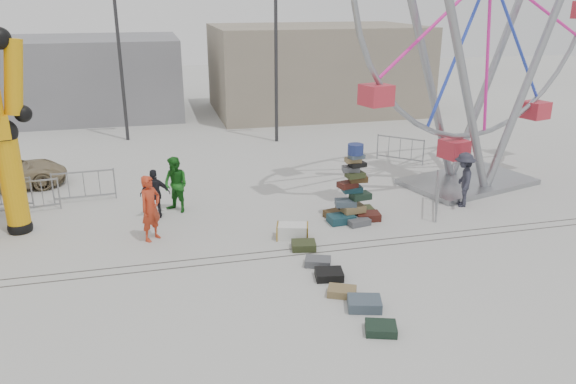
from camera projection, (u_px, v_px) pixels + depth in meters
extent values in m
plane|color=#9E9E99|center=(275.00, 268.00, 14.57)|extent=(90.00, 90.00, 0.00)
cube|color=#47443F|center=(270.00, 258.00, 15.12)|extent=(40.00, 0.04, 0.01)
cube|color=#47443F|center=(267.00, 252.00, 15.48)|extent=(40.00, 0.04, 0.01)
cube|color=gray|center=(316.00, 69.00, 33.63)|extent=(12.00, 8.00, 5.00)
cube|color=gray|center=(91.00, 76.00, 32.62)|extent=(10.00, 8.00, 4.40)
cylinder|color=#2D2D30|center=(276.00, 57.00, 25.82)|extent=(0.16, 0.16, 8.00)
cylinder|color=#2D2D30|center=(120.00, 56.00, 26.06)|extent=(0.16, 0.16, 8.00)
cube|color=#183D48|center=(341.00, 219.00, 17.42)|extent=(0.84, 0.61, 0.26)
cube|color=#481A13|center=(368.00, 216.00, 17.65)|extent=(0.80, 0.60, 0.24)
cube|color=#432F15|center=(336.00, 214.00, 17.87)|extent=(0.79, 0.63, 0.22)
cube|color=#313A1D|center=(362.00, 211.00, 18.10)|extent=(0.74, 0.53, 0.24)
cube|color=#54565C|center=(358.00, 222.00, 17.27)|extent=(0.75, 0.58, 0.20)
cube|color=black|center=(347.00, 210.00, 18.17)|extent=(0.69, 0.50, 0.22)
cube|color=olive|center=(353.00, 209.00, 17.58)|extent=(0.75, 0.56, 0.22)
cube|color=#435361|center=(346.00, 203.00, 17.48)|extent=(0.70, 0.54, 0.20)
cube|color=black|center=(360.00, 196.00, 17.49)|extent=(0.67, 0.51, 0.20)
cube|color=#183D48|center=(352.00, 189.00, 17.52)|extent=(0.61, 0.41, 0.18)
cube|color=#481A13|center=(348.00, 185.00, 17.37)|extent=(0.66, 0.54, 0.18)
cube|color=#432F15|center=(358.00, 179.00, 17.35)|extent=(0.59, 0.45, 0.18)
cube|color=#313A1D|center=(355.00, 175.00, 17.16)|extent=(0.60, 0.45, 0.16)
cube|color=#54565C|center=(351.00, 169.00, 17.20)|extent=(0.57, 0.45, 0.16)
cube|color=black|center=(357.00, 165.00, 17.13)|extent=(0.55, 0.42, 0.14)
cube|color=olive|center=(353.00, 160.00, 17.09)|extent=(0.50, 0.35, 0.14)
cube|color=#435361|center=(357.00, 156.00, 17.00)|extent=(0.51, 0.39, 0.12)
cylinder|color=navy|center=(356.00, 149.00, 16.94)|extent=(0.48, 0.48, 0.32)
sphere|color=black|center=(20.00, 227.00, 16.77)|extent=(0.72, 0.72, 0.72)
cylinder|color=orange|center=(13.00, 183.00, 16.31)|extent=(0.66, 0.66, 3.03)
sphere|color=black|center=(4.00, 133.00, 15.80)|extent=(0.76, 0.76, 0.76)
sphere|color=black|center=(0.00, 38.00, 15.09)|extent=(0.61, 0.61, 0.61)
cylinder|color=orange|center=(14.00, 77.00, 15.53)|extent=(0.89, 0.71, 2.13)
sphere|color=black|center=(23.00, 114.00, 15.93)|extent=(0.49, 0.49, 0.49)
cube|color=gray|center=(467.00, 182.00, 20.99)|extent=(5.27, 3.97, 0.19)
cylinder|color=gray|center=(466.00, 90.00, 18.39)|extent=(3.21, 1.15, 7.59)
cylinder|color=gray|center=(527.00, 83.00, 19.78)|extent=(3.21, 1.15, 7.59)
cylinder|color=gray|center=(430.00, 83.00, 19.77)|extent=(3.21, 1.15, 7.59)
cylinder|color=gray|center=(489.00, 78.00, 21.16)|extent=(3.21, 1.15, 7.59)
cube|color=#B92736|center=(471.00, 148.00, 20.56)|extent=(1.04, 1.04, 0.66)
cube|color=silver|center=(292.00, 231.00, 16.28)|extent=(1.02, 0.76, 0.42)
cube|color=#313A1D|center=(304.00, 245.00, 15.63)|extent=(0.75, 0.65, 0.21)
cube|color=#54565C|center=(318.00, 262.00, 14.69)|extent=(0.79, 0.68, 0.20)
cube|color=black|center=(329.00, 274.00, 14.01)|extent=(0.76, 0.67, 0.21)
cube|color=olive|center=(342.00, 291.00, 13.23)|extent=(0.80, 0.70, 0.18)
cube|color=#435361|center=(364.00, 304.00, 12.66)|extent=(0.88, 0.76, 0.25)
cube|color=black|center=(381.00, 328.00, 11.77)|extent=(0.78, 0.71, 0.19)
imported|color=#AF3219|center=(151.00, 208.00, 15.96)|extent=(0.83, 0.82, 1.93)
imported|color=#186119|center=(176.00, 185.00, 18.07)|extent=(1.12, 1.12, 1.83)
imported|color=black|center=(155.00, 194.00, 17.60)|extent=(0.95, 0.43, 1.59)
imported|color=#262633|center=(464.00, 180.00, 18.57)|extent=(1.11, 1.36, 1.84)
imported|color=#8D7B5B|center=(6.00, 173.00, 20.39)|extent=(4.38, 2.57, 1.14)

